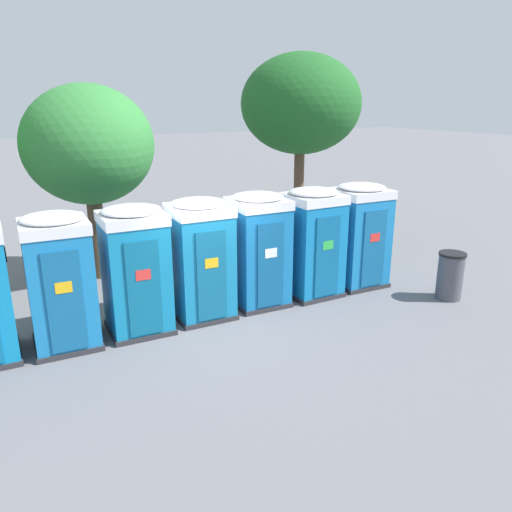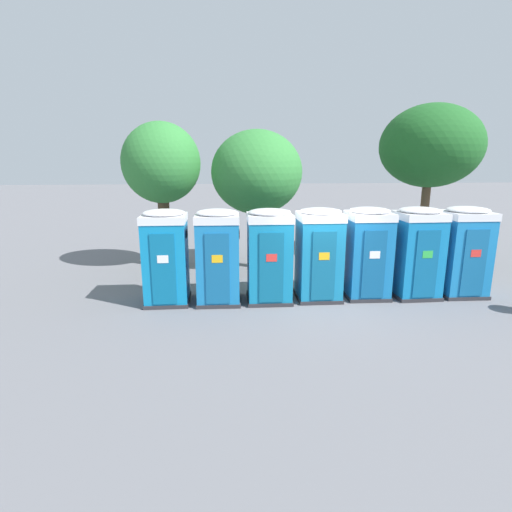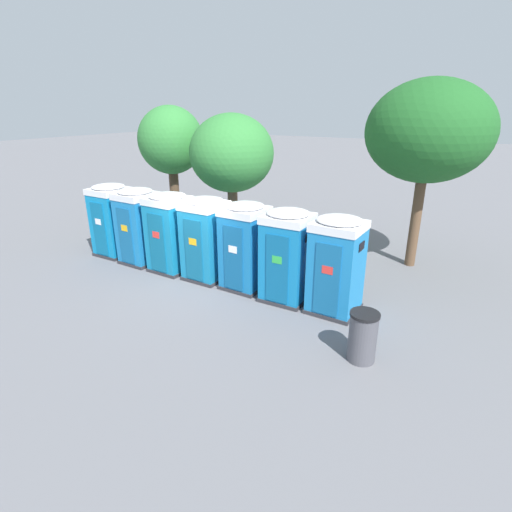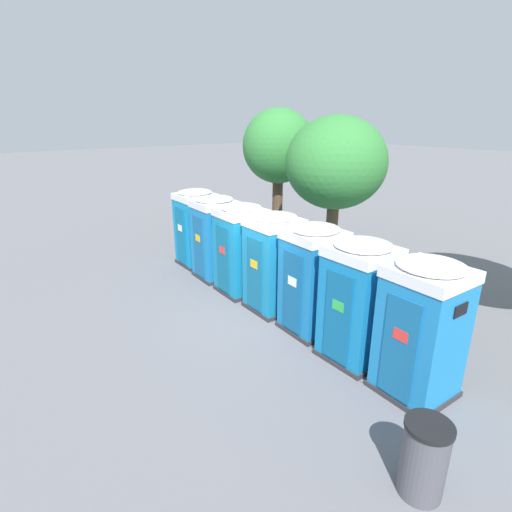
% 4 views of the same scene
% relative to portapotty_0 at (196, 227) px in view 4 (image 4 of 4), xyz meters
% --- Properties ---
extents(ground_plane, '(120.00, 120.00, 0.00)m').
position_rel_portapotty_0_xyz_m(ground_plane, '(4.15, -0.25, -1.28)').
color(ground_plane, slate).
extents(portapotty_0, '(1.17, 1.21, 2.54)m').
position_rel_portapotty_0_xyz_m(portapotty_0, '(0.00, 0.00, 0.00)').
color(portapotty_0, '#2D2D33').
rests_on(portapotty_0, ground).
extents(portapotty_1, '(1.21, 1.24, 2.54)m').
position_rel_portapotty_0_xyz_m(portapotty_1, '(1.38, -0.09, -0.00)').
color(portapotty_1, '#2D2D33').
rests_on(portapotty_1, ground).
extents(portapotty_2, '(1.23, 1.23, 2.54)m').
position_rel_portapotty_0_xyz_m(portapotty_2, '(2.77, -0.11, -0.00)').
color(portapotty_2, '#2D2D33').
rests_on(portapotty_2, ground).
extents(portapotty_3, '(1.22, 1.22, 2.54)m').
position_rel_portapotty_0_xyz_m(portapotty_3, '(4.15, -0.06, -0.00)').
color(portapotty_3, '#2D2D33').
rests_on(portapotty_3, ground).
extents(portapotty_4, '(1.22, 1.24, 2.54)m').
position_rel_portapotty_0_xyz_m(portapotty_4, '(5.53, -0.03, -0.00)').
color(portapotty_4, '#2D2D33').
rests_on(portapotty_4, ground).
extents(portapotty_5, '(1.22, 1.21, 2.54)m').
position_rel_portapotty_0_xyz_m(portapotty_5, '(6.92, -0.12, -0.00)').
color(portapotty_5, '#2D2D33').
rests_on(portapotty_5, ground).
extents(portapotty_6, '(1.26, 1.23, 2.54)m').
position_rel_portapotty_0_xyz_m(portapotty_6, '(8.30, -0.12, -0.00)').
color(portapotty_6, '#2D2D33').
rests_on(portapotty_6, ground).
extents(street_tree_0, '(2.70, 2.70, 5.10)m').
position_rel_portapotty_0_xyz_m(street_tree_0, '(-0.52, 3.90, 2.37)').
color(street_tree_0, '#4C3826').
rests_on(street_tree_0, ground).
extents(street_tree_1, '(3.15, 3.15, 4.83)m').
position_rel_portapotty_0_xyz_m(street_tree_1, '(2.77, 3.52, 2.08)').
color(street_tree_1, brown).
rests_on(street_tree_1, ground).
extents(trash_can, '(0.61, 0.61, 1.10)m').
position_rel_portapotty_0_xyz_m(trash_can, '(9.56, -1.90, -0.73)').
color(trash_can, '#4C4C54').
rests_on(trash_can, ground).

